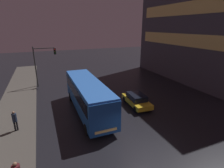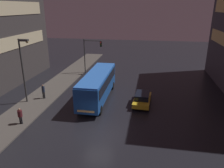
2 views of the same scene
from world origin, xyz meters
name	(u,v)px [view 2 (image 2 of 2)]	position (x,y,z in m)	size (l,w,h in m)	color
ground_plane	(98,134)	(0.00, 0.00, 0.00)	(120.00, 120.00, 0.00)	black
sidewalk_left	(52,89)	(-9.00, 10.00, 0.07)	(4.00, 48.00, 0.15)	#47423D
bus_near	(98,84)	(-1.87, 7.78, 2.10)	(2.66, 10.71, 3.40)	#194793
car_taxi	(142,99)	(3.64, 7.27, 0.73)	(2.11, 4.41, 1.40)	gold
pedestrian_near	(43,90)	(-8.53, 6.58, 1.22)	(0.51, 0.51, 1.80)	black
pedestrian_mid	(20,114)	(-7.82, 0.31, 1.15)	(0.61, 0.61, 1.65)	black
traffic_light_main	(91,50)	(-5.68, 18.62, 4.03)	(3.14, 0.35, 5.95)	#2D2D2D
street_lamp_sidewalk	(23,61)	(-9.87, 5.31, 5.14)	(1.25, 0.36, 7.52)	#2D2D2D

